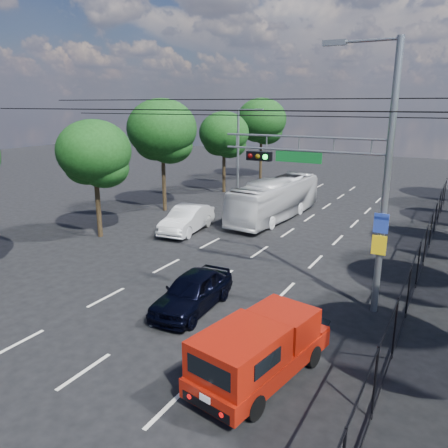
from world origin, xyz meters
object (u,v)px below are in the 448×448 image
Objects in this scene: white_van at (187,219)px; navy_hatchback at (192,291)px; white_bus at (275,199)px; signal_mast at (352,168)px; red_pickup at (260,349)px.

navy_hatchback is at bearing -62.58° from white_van.
white_bus is 2.05× the size of white_van.
white_bus is at bearing 124.15° from signal_mast.
white_bus is at bearing 97.23° from navy_hatchback.
white_van is (-9.93, 11.17, -0.20)m from red_pickup.
signal_mast reaches higher than red_pickup.
white_bus reaches higher than red_pickup.
white_van is at bearing 121.89° from navy_hatchback.
white_bus reaches higher than navy_hatchback.
white_bus is (-6.56, 16.62, 0.36)m from red_pickup.
red_pickup reaches higher than navy_hatchback.
signal_mast is 1.00× the size of white_bus.
navy_hatchback is 14.13m from white_bus.
red_pickup is at bearing -56.01° from white_van.
navy_hatchback is at bearing -76.24° from white_bus.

